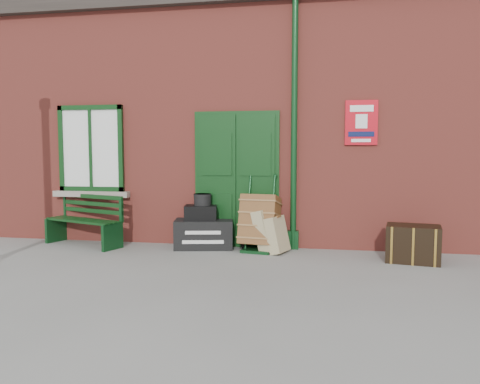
% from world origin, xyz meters
% --- Properties ---
extents(ground, '(80.00, 80.00, 0.00)m').
position_xyz_m(ground, '(0.00, 0.00, 0.00)').
color(ground, gray).
rests_on(ground, ground).
extents(station_building, '(10.30, 4.30, 4.36)m').
position_xyz_m(station_building, '(-0.00, 3.49, 2.16)').
color(station_building, '#AC4337').
rests_on(station_building, ground).
extents(bench, '(1.50, 0.91, 0.89)m').
position_xyz_m(bench, '(-2.86, 1.15, 0.45)').
color(bench, black).
rests_on(bench, ground).
extents(houdini_trunk, '(1.03, 0.70, 0.47)m').
position_xyz_m(houdini_trunk, '(-0.81, 1.24, 0.24)').
color(houdini_trunk, black).
rests_on(houdini_trunk, ground).
extents(strongbox, '(0.59, 0.48, 0.24)m').
position_xyz_m(strongbox, '(-0.86, 1.24, 0.59)').
color(strongbox, black).
rests_on(strongbox, houdini_trunk).
extents(hatbox, '(0.34, 0.34, 0.19)m').
position_xyz_m(hatbox, '(-0.83, 1.25, 0.81)').
color(hatbox, black).
rests_on(hatbox, strongbox).
extents(suitcase_back, '(0.48, 0.56, 0.68)m').
position_xyz_m(suitcase_back, '(0.24, 1.18, 0.34)').
color(suitcase_back, tan).
rests_on(suitcase_back, ground).
extents(suitcase_front, '(0.42, 0.50, 0.59)m').
position_xyz_m(suitcase_front, '(0.42, 1.08, 0.29)').
color(suitcase_front, tan).
rests_on(suitcase_front, ground).
extents(porter_trolley, '(0.66, 0.70, 1.20)m').
position_xyz_m(porter_trolley, '(0.12, 1.23, 0.47)').
color(porter_trolley, '#0D3617').
rests_on(porter_trolley, ground).
extents(dark_trunk, '(0.81, 0.60, 0.53)m').
position_xyz_m(dark_trunk, '(2.42, 0.84, 0.27)').
color(dark_trunk, black).
rests_on(dark_trunk, ground).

